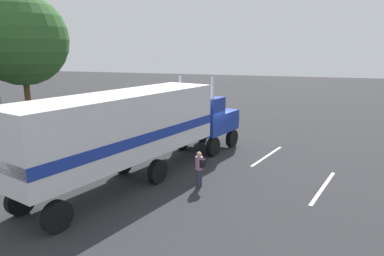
# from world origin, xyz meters

# --- Properties ---
(ground_plane) EXTENTS (120.00, 120.00, 0.00)m
(ground_plane) POSITION_xyz_m (0.00, 0.00, 0.00)
(ground_plane) COLOR #2D2D30
(lane_stripe_near) EXTENTS (4.27, 1.38, 0.01)m
(lane_stripe_near) POSITION_xyz_m (-0.03, -3.50, 0.01)
(lane_stripe_near) COLOR silver
(lane_stripe_near) RESTS_ON ground_plane
(lane_stripe_mid) EXTENTS (4.29, 1.31, 0.01)m
(lane_stripe_mid) POSITION_xyz_m (-3.96, -6.34, 0.01)
(lane_stripe_mid) COLOR silver
(lane_stripe_mid) RESTS_ON ground_plane
(semi_truck) EXTENTS (14.27, 6.51, 4.50)m
(semi_truck) POSITION_xyz_m (-5.24, 1.92, 2.52)
(semi_truck) COLOR #193399
(semi_truck) RESTS_ON ground_plane
(person_bystander) EXTENTS (0.39, 0.48, 1.63)m
(person_bystander) POSITION_xyz_m (-5.55, -1.06, 0.89)
(person_bystander) COLOR #2D3347
(person_bystander) RESTS_ON ground_plane
(tree_left) EXTENTS (6.84, 6.84, 10.08)m
(tree_left) POSITION_xyz_m (2.21, 15.12, 6.65)
(tree_left) COLOR brown
(tree_left) RESTS_ON ground_plane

